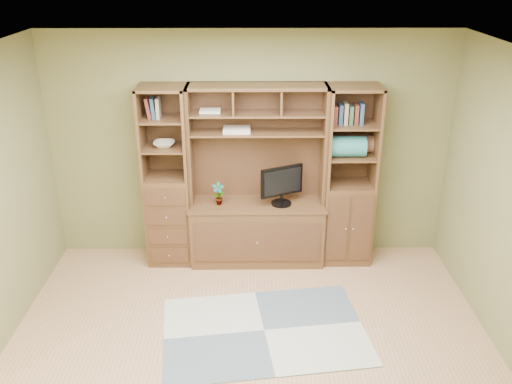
{
  "coord_description": "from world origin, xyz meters",
  "views": [
    {
      "loc": [
        0.01,
        -3.8,
        3.29
      ],
      "look_at": [
        0.06,
        1.2,
        1.1
      ],
      "focal_mm": 38.0,
      "sensor_mm": 36.0,
      "label": 1
    }
  ],
  "objects_px": {
    "center_hutch": "(257,179)",
    "left_tower": "(167,178)",
    "right_tower": "(349,177)",
    "monitor": "(282,179)"
  },
  "relations": [
    {
      "from": "center_hutch",
      "to": "left_tower",
      "type": "height_order",
      "value": "same"
    },
    {
      "from": "center_hutch",
      "to": "right_tower",
      "type": "relative_size",
      "value": 1.0
    },
    {
      "from": "center_hutch",
      "to": "left_tower",
      "type": "relative_size",
      "value": 1.0
    },
    {
      "from": "center_hutch",
      "to": "left_tower",
      "type": "bearing_deg",
      "value": 177.71
    },
    {
      "from": "center_hutch",
      "to": "monitor",
      "type": "height_order",
      "value": "center_hutch"
    },
    {
      "from": "right_tower",
      "to": "monitor",
      "type": "distance_m",
      "value": 0.76
    },
    {
      "from": "monitor",
      "to": "left_tower",
      "type": "bearing_deg",
      "value": 151.31
    },
    {
      "from": "left_tower",
      "to": "right_tower",
      "type": "distance_m",
      "value": 2.02
    },
    {
      "from": "left_tower",
      "to": "monitor",
      "type": "xyz_separation_m",
      "value": [
        1.27,
        -0.07,
        0.01
      ]
    },
    {
      "from": "left_tower",
      "to": "right_tower",
      "type": "xyz_separation_m",
      "value": [
        2.02,
        0.0,
        0.0
      ]
    }
  ]
}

